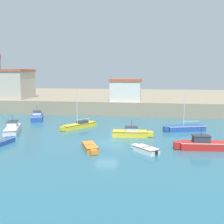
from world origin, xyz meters
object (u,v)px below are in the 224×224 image
(dinghy_orange_7, at_px, (90,147))
(motorboat_yellow_4, at_px, (131,133))
(motorboat_white_8, at_px, (13,129))
(harbor_shed_mid_row, at_px, (126,90))
(sailboat_yellow_2, at_px, (79,125))
(dinghy_blue_6, at_px, (2,142))
(motorboat_red_5, at_px, (202,144))
(harbor_shed_far_end, at_px, (13,84))
(motorboat_blue_1, at_px, (37,116))
(sailboat_blue_3, at_px, (185,128))
(dinghy_white_0, at_px, (145,149))

(dinghy_orange_7, bearing_deg, motorboat_yellow_4, 59.71)
(motorboat_white_8, height_order, harbor_shed_mid_row, harbor_shed_mid_row)
(sailboat_yellow_2, xyz_separation_m, dinghy_blue_6, (-6.01, -9.90, -0.09))
(motorboat_yellow_4, distance_m, motorboat_red_5, 8.96)
(harbor_shed_far_end, bearing_deg, motorboat_yellow_4, -35.96)
(motorboat_blue_1, xyz_separation_m, sailboat_yellow_2, (9.02, -5.62, -0.16))
(sailboat_yellow_2, bearing_deg, sailboat_blue_3, 1.50)
(motorboat_blue_1, xyz_separation_m, sailboat_blue_3, (23.98, -5.23, -0.15))
(dinghy_white_0, bearing_deg, harbor_shed_mid_row, 100.54)
(harbor_shed_mid_row, xyz_separation_m, harbor_shed_far_end, (-24.00, 1.50, 0.93))
(sailboat_yellow_2, xyz_separation_m, harbor_shed_mid_row, (5.35, 13.84, 4.31))
(harbor_shed_mid_row, bearing_deg, harbor_shed_far_end, 176.43)
(motorboat_red_5, distance_m, motorboat_white_8, 23.63)
(dinghy_white_0, bearing_deg, motorboat_white_8, 162.19)
(motorboat_red_5, height_order, harbor_shed_mid_row, harbor_shed_mid_row)
(motorboat_yellow_4, bearing_deg, dinghy_blue_6, -156.61)
(dinghy_white_0, xyz_separation_m, motorboat_yellow_4, (-1.97, 6.41, 0.17))
(motorboat_white_8, distance_m, harbor_shed_mid_row, 23.03)
(motorboat_blue_1, bearing_deg, motorboat_white_8, -82.81)
(motorboat_red_5, bearing_deg, sailboat_yellow_2, 151.62)
(dinghy_white_0, distance_m, dinghy_orange_7, 5.71)
(motorboat_blue_1, bearing_deg, dinghy_orange_7, -50.44)
(sailboat_blue_3, distance_m, dinghy_orange_7, 15.22)
(harbor_shed_mid_row, bearing_deg, motorboat_red_5, -65.29)
(motorboat_red_5, xyz_separation_m, motorboat_white_8, (-23.32, 3.77, 0.04))
(harbor_shed_far_end, bearing_deg, motorboat_red_5, -34.76)
(dinghy_white_0, relative_size, dinghy_blue_6, 0.81)
(sailboat_yellow_2, height_order, dinghy_blue_6, sailboat_yellow_2)
(motorboat_red_5, bearing_deg, motorboat_white_8, 170.82)
(sailboat_yellow_2, height_order, motorboat_white_8, sailboat_yellow_2)
(sailboat_blue_3, relative_size, dinghy_orange_7, 1.55)
(dinghy_white_0, height_order, sailboat_yellow_2, sailboat_yellow_2)
(dinghy_white_0, distance_m, harbor_shed_far_end, 38.71)
(sailboat_yellow_2, bearing_deg, motorboat_yellow_4, -26.32)
(motorboat_blue_1, height_order, motorboat_white_8, motorboat_white_8)
(sailboat_yellow_2, distance_m, motorboat_red_5, 17.74)
(dinghy_blue_6, bearing_deg, motorboat_red_5, 3.89)
(motorboat_blue_1, xyz_separation_m, dinghy_blue_6, (3.01, -15.52, -0.25))
(sailboat_yellow_2, bearing_deg, harbor_shed_mid_row, 68.86)
(sailboat_yellow_2, bearing_deg, motorboat_blue_1, 148.06)
(motorboat_yellow_4, distance_m, harbor_shed_far_end, 33.17)
(motorboat_yellow_4, distance_m, harbor_shed_mid_row, 18.42)
(motorboat_blue_1, bearing_deg, sailboat_yellow_2, -31.94)
(dinghy_white_0, bearing_deg, motorboat_yellow_4, 107.09)
(dinghy_blue_6, xyz_separation_m, harbor_shed_far_end, (-12.64, 25.24, 5.33))
(motorboat_yellow_4, distance_m, dinghy_blue_6, 15.13)
(motorboat_red_5, relative_size, harbor_shed_far_end, 0.76)
(motorboat_white_8, bearing_deg, motorboat_yellow_4, 2.81)
(dinghy_white_0, xyz_separation_m, dinghy_orange_7, (-5.71, 0.00, -0.01))
(motorboat_blue_1, distance_m, harbor_shed_far_end, 14.60)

